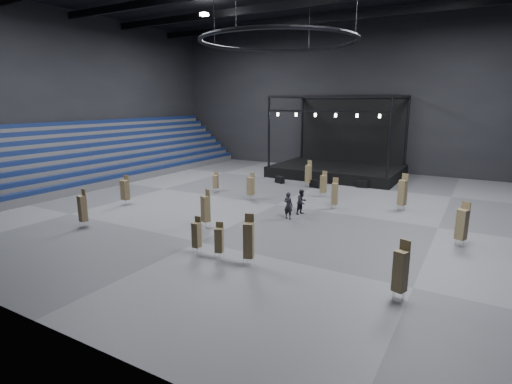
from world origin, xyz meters
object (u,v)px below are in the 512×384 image
Objects in this scene: chair_stack_0 at (462,224)px; chair_stack_5 at (335,193)px; flight_case_mid at (315,184)px; chair_stack_8 at (219,240)px; chair_stack_9 at (251,186)px; flight_case_right at (362,184)px; chair_stack_6 at (249,239)px; chair_stack_11 at (323,183)px; chair_stack_1 at (401,270)px; flight_case_left at (280,180)px; chair_stack_10 at (206,208)px; chair_stack_4 at (83,208)px; crew_member at (302,202)px; chair_stack_13 at (308,174)px; chair_stack_3 at (197,234)px; chair_stack_7 at (403,192)px; stage at (340,163)px; man_center at (288,206)px; chair_stack_2 at (125,189)px; chair_stack_12 at (216,181)px.

chair_stack_5 is (-9.38, 4.45, -0.12)m from chair_stack_0.
flight_case_mid is 0.44× the size of chair_stack_5.
chair_stack_9 is at bearing 92.33° from chair_stack_8.
flight_case_right is 22.50m from chair_stack_6.
chair_stack_11 is (-2.17, 16.76, -0.19)m from chair_stack_6.
flight_case_left is at bearing 148.30° from chair_stack_1.
chair_stack_1 is at bearing 3.08° from chair_stack_10.
flight_case_mid is 0.42× the size of chair_stack_1.
chair_stack_4 reaches higher than chair_stack_8.
chair_stack_9 is at bearing 88.08° from crew_member.
chair_stack_10 reaches higher than flight_case_right.
chair_stack_9 is 7.87m from chair_stack_13.
flight_case_right is at bearing 70.68° from chair_stack_9.
chair_stack_5 reaches higher than chair_stack_3.
chair_stack_9 is (1.13, -7.93, 0.91)m from flight_case_left.
chair_stack_7 is (9.17, -4.70, 1.13)m from flight_case_mid.
crew_member is at bearing -80.48° from stage.
chair_stack_5 reaches higher than chair_stack_9.
man_center is at bearing -79.51° from chair_stack_11.
chair_stack_6 is (15.42, -5.65, 0.09)m from chair_stack_2.
chair_stack_11 is 1.23× the size of chair_stack_12.
flight_case_left is 0.39× the size of chair_stack_13.
chair_stack_5 reaches higher than chair_stack_2.
stage is 28.58m from chair_stack_6.
chair_stack_13 is (-14.51, 11.28, -0.02)m from chair_stack_0.
stage reaches higher than chair_stack_4.
chair_stack_6 reaches higher than chair_stack_4.
chair_stack_7 is 1.23× the size of chair_stack_9.
chair_stack_7 is 1.12× the size of chair_stack_10.
chair_stack_8 is 1.01× the size of man_center.
chair_stack_9 reaches higher than flight_case_mid.
chair_stack_5 is at bearing -44.74° from chair_stack_13.
chair_stack_12 is (-4.53, 1.06, -0.23)m from chair_stack_9.
chair_stack_4 is at bearing -69.86° from chair_stack_2.
chair_stack_9 is 6.68m from chair_stack_11.
chair_stack_6 is at bearing -21.00° from chair_stack_8.
flight_case_mid is at bearing -88.29° from stage.
chair_stack_0 reaches higher than flight_case_left.
chair_stack_12 is (-19.46, 13.53, -0.36)m from chair_stack_1.
crew_member is (-11.02, 1.69, -0.44)m from chair_stack_0.
crew_member is at bearing -93.01° from man_center.
flight_case_left is 0.39× the size of chair_stack_1.
chair_stack_11 is at bearing 39.80° from chair_stack_2.
chair_stack_0 is (9.68, -13.75, 1.04)m from flight_case_right.
chair_stack_9 is (-12.21, -2.96, -0.25)m from chair_stack_7.
chair_stack_1 reaches higher than chair_stack_5.
chair_stack_2 is 1.23× the size of chair_stack_8.
crew_member is (0.38, 10.41, -0.10)m from chair_stack_8.
chair_stack_4 is at bearing 160.80° from chair_stack_6.
chair_stack_12 is at bearing 90.86° from crew_member.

